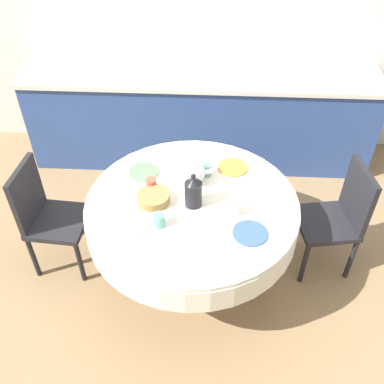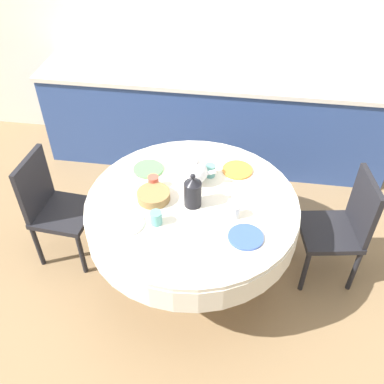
{
  "view_description": "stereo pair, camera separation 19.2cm",
  "coord_description": "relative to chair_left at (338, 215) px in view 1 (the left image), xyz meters",
  "views": [
    {
      "loc": [
        0.11,
        -2.06,
        2.61
      ],
      "look_at": [
        0.0,
        0.0,
        0.81
      ],
      "focal_mm": 40.0,
      "sensor_mm": 36.0,
      "label": 1
    },
    {
      "loc": [
        0.3,
        -2.04,
        2.61
      ],
      "look_at": [
        0.0,
        0.0,
        0.81
      ],
      "focal_mm": 40.0,
      "sensor_mm": 36.0,
      "label": 2
    }
  ],
  "objects": [
    {
      "name": "plate_near_left",
      "position": [
        -1.4,
        -0.45,
        0.25
      ],
      "size": [
        0.21,
        0.21,
        0.01
      ],
      "primitive_type": "cylinder",
      "color": "white",
      "rests_on": "dining_table"
    },
    {
      "name": "cup_near_right",
      "position": [
        -0.75,
        -0.28,
        0.29
      ],
      "size": [
        0.07,
        0.07,
        0.09
      ],
      "primitive_type": "cylinder",
      "color": "white",
      "rests_on": "dining_table"
    },
    {
      "name": "wall_back",
      "position": [
        -1.03,
        1.66,
        0.81
      ],
      "size": [
        7.0,
        0.05,
        2.6
      ],
      "color": "silver",
      "rests_on": "ground_plane"
    },
    {
      "name": "ground_plane",
      "position": [
        -1.03,
        -0.18,
        -0.49
      ],
      "size": [
        12.0,
        12.0,
        0.0
      ],
      "primitive_type": "plane",
      "color": "#8E704C"
    },
    {
      "name": "dining_table",
      "position": [
        -1.03,
        -0.18,
        0.12
      ],
      "size": [
        1.41,
        1.41,
        0.73
      ],
      "color": "brown",
      "rests_on": "ground_plane"
    },
    {
      "name": "coffee_carafe",
      "position": [
        -1.02,
        -0.21,
        0.35
      ],
      "size": [
        0.11,
        0.11,
        0.25
      ],
      "color": "black",
      "rests_on": "dining_table"
    },
    {
      "name": "teapot",
      "position": [
        -1.03,
        0.01,
        0.33
      ],
      "size": [
        0.22,
        0.16,
        0.2
      ],
      "color": "white",
      "rests_on": "dining_table"
    },
    {
      "name": "bread_basket",
      "position": [
        -1.28,
        -0.19,
        0.27
      ],
      "size": [
        0.22,
        0.22,
        0.06
      ],
      "primitive_type": "cylinder",
      "color": "olive",
      "rests_on": "dining_table"
    },
    {
      "name": "plate_far_right",
      "position": [
        -0.76,
        0.19,
        0.25
      ],
      "size": [
        0.21,
        0.21,
        0.01
      ],
      "primitive_type": "cylinder",
      "color": "orange",
      "rests_on": "dining_table"
    },
    {
      "name": "cup_far_right",
      "position": [
        -0.95,
        0.11,
        0.29
      ],
      "size": [
        0.07,
        0.07,
        0.09
      ],
      "primitive_type": "cylinder",
      "color": "#5BA39E",
      "rests_on": "dining_table"
    },
    {
      "name": "cup_far_left",
      "position": [
        -1.31,
        -0.07,
        0.29
      ],
      "size": [
        0.07,
        0.07,
        0.09
      ],
      "primitive_type": "cylinder",
      "color": "#CC4C3D",
      "rests_on": "dining_table"
    },
    {
      "name": "plate_near_right",
      "position": [
        -0.67,
        -0.45,
        0.25
      ],
      "size": [
        0.21,
        0.21,
        0.01
      ],
      "primitive_type": "cylinder",
      "color": "#3856AD",
      "rests_on": "dining_table"
    },
    {
      "name": "kitchen_counter",
      "position": [
        -1.03,
        1.33,
        -0.03
      ],
      "size": [
        3.24,
        0.64,
        0.9
      ],
      "color": "#2D4784",
      "rests_on": "ground_plane"
    },
    {
      "name": "plate_far_left",
      "position": [
        -1.39,
        0.1,
        0.25
      ],
      "size": [
        0.21,
        0.21,
        0.01
      ],
      "primitive_type": "cylinder",
      "color": "#5BA85B",
      "rests_on": "dining_table"
    },
    {
      "name": "chair_left",
      "position": [
        0.0,
        0.0,
        0.0
      ],
      "size": [
        0.46,
        0.46,
        0.88
      ],
      "rotation": [
        0.0,
        0.0,
        -4.54
      ],
      "color": "black",
      "rests_on": "ground_plane"
    },
    {
      "name": "cup_near_left",
      "position": [
        -1.22,
        -0.41,
        0.29
      ],
      "size": [
        0.07,
        0.07,
        0.09
      ],
      "primitive_type": "cylinder",
      "color": "#5BA39E",
      "rests_on": "dining_table"
    },
    {
      "name": "chair_right",
      "position": [
        -2.08,
        -0.1,
        0.0
      ],
      "size": [
        0.43,
        0.43,
        0.88
      ],
      "rotation": [
        0.0,
        0.0,
        -1.65
      ],
      "color": "black",
      "rests_on": "ground_plane"
    }
  ]
}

